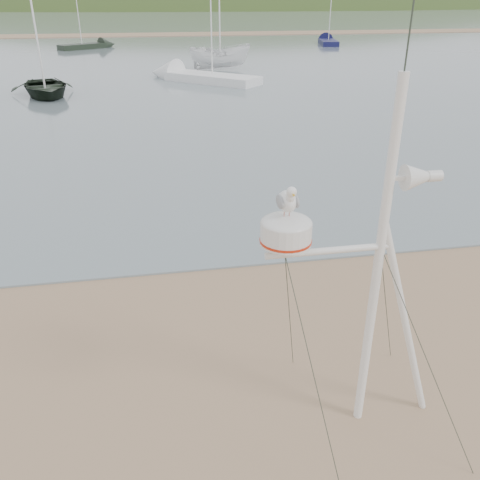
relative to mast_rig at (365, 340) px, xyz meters
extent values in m
plane|color=#8D6E51|center=(-3.25, 0.40, -1.31)|extent=(560.00, 560.00, 0.00)
cube|color=slate|center=(-3.25, 132.40, -1.29)|extent=(560.00, 256.00, 0.04)
cube|color=#8D6E51|center=(-3.25, 70.40, -1.24)|extent=(560.00, 7.00, 0.07)
ellipsoid|color=#273917|center=(36.75, 235.40, -23.31)|extent=(400.00, 180.00, 80.00)
cylinder|color=white|center=(0.07, 0.05, 0.92)|extent=(0.11, 0.11, 4.47)
cylinder|color=white|center=(0.54, 0.05, 0.14)|extent=(1.03, 0.09, 2.93)
cylinder|color=white|center=(-0.55, 0.05, 1.26)|extent=(1.45, 0.08, 0.08)
cylinder|color=#2D382D|center=(0.07, 0.05, 3.60)|extent=(0.02, 0.02, 1.00)
cube|color=white|center=(-1.05, 0.05, 1.34)|extent=(0.18, 0.18, 0.10)
cylinder|color=silver|center=(-1.05, 0.05, 1.51)|extent=(0.56, 0.56, 0.25)
cylinder|color=red|center=(-1.05, 0.05, 1.43)|extent=(0.57, 0.57, 0.03)
ellipsoid|color=silver|center=(-1.05, 0.05, 1.64)|extent=(0.56, 0.56, 0.16)
cone|color=silver|center=(0.38, 0.05, 2.06)|extent=(0.29, 0.29, 0.29)
cylinder|color=silver|center=(0.58, 0.05, 2.06)|extent=(0.16, 0.12, 0.12)
cube|color=white|center=(0.18, 0.05, 2.06)|extent=(0.22, 0.04, 0.04)
cylinder|color=tan|center=(-1.08, 0.05, 1.75)|extent=(0.01, 0.01, 0.08)
cylinder|color=tan|center=(-1.02, 0.05, 1.75)|extent=(0.01, 0.01, 0.08)
ellipsoid|color=white|center=(-1.05, 0.05, 1.88)|extent=(0.19, 0.30, 0.22)
ellipsoid|color=gray|center=(-1.13, 0.04, 1.89)|extent=(0.06, 0.24, 0.14)
ellipsoid|color=gray|center=(-0.97, 0.04, 1.89)|extent=(0.06, 0.24, 0.14)
cone|color=white|center=(-1.05, 0.21, 1.86)|extent=(0.10, 0.09, 0.10)
ellipsoid|color=white|center=(-1.05, -0.06, 1.98)|extent=(0.09, 0.09, 0.13)
sphere|color=white|center=(-1.05, -0.08, 2.04)|extent=(0.11, 0.11, 0.11)
cone|color=gold|center=(-1.05, -0.14, 2.03)|extent=(0.02, 0.06, 0.02)
imported|color=black|center=(-7.79, 25.25, 1.09)|extent=(3.51, 1.86, 4.73)
imported|color=white|center=(3.22, 34.47, 1.00)|extent=(1.76, 1.72, 4.54)
cube|color=#121340|center=(17.77, 52.14, -1.02)|extent=(2.78, 5.54, 0.50)
cone|color=#121340|center=(18.49, 55.45, -1.02)|extent=(2.05, 2.17, 1.70)
cylinder|color=white|center=(17.77, 52.14, 2.15)|extent=(0.08, 0.08, 5.83)
cube|color=white|center=(1.82, 28.41, -1.02)|extent=(5.94, 5.77, 0.50)
cone|color=white|center=(-1.10, 31.17, -1.02)|extent=(2.98, 2.97, 2.01)
cylinder|color=white|center=(1.82, 28.41, 2.68)|extent=(0.08, 0.08, 6.91)
cube|color=black|center=(-8.35, 51.94, -1.02)|extent=(4.75, 4.00, 0.50)
cone|color=black|center=(-5.88, 53.71, -1.02)|extent=(2.24, 2.20, 1.52)
cylinder|color=white|center=(-8.35, 51.94, 1.84)|extent=(0.08, 0.08, 5.22)
camera|label=1|loc=(-2.42, -4.71, 3.84)|focal=38.00mm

